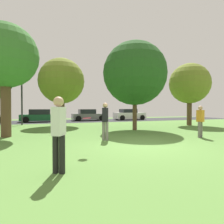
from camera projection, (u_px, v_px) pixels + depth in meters
ground_plane at (145, 146)px, 7.37m from camera, size 44.00×44.00×0.00m
road_strip at (77, 121)px, 22.39m from camera, size 44.00×6.40×0.01m
maple_tree_far at (190, 84)px, 16.47m from camera, size 3.52×3.52×5.45m
maple_tree_near at (5, 56)px, 9.66m from camera, size 3.31×3.31×5.88m
oak_tree_right at (135, 73)px, 12.92m from camera, size 4.39×4.39×6.11m
oak_tree_center at (62, 81)px, 16.07m from camera, size 3.88×3.88×5.78m
person_thrower at (105, 119)px, 8.70m from camera, size 0.36×0.39×1.75m
person_catcher at (59, 131)px, 4.28m from camera, size 0.36×0.39×1.76m
person_bystander at (200, 120)px, 9.57m from camera, size 0.30×0.36×1.62m
frisbee_disc at (87, 118)px, 6.17m from camera, size 0.35×0.35×0.05m
parked_car_green at (41, 116)px, 20.81m from camera, size 4.47×1.98×1.40m
parked_car_grey at (88, 115)px, 23.13m from camera, size 4.01×2.00×1.39m
parked_car_white at (129, 115)px, 24.67m from camera, size 4.04×2.01×1.42m
street_lamp_post at (22, 100)px, 16.87m from camera, size 0.14×0.14×4.50m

